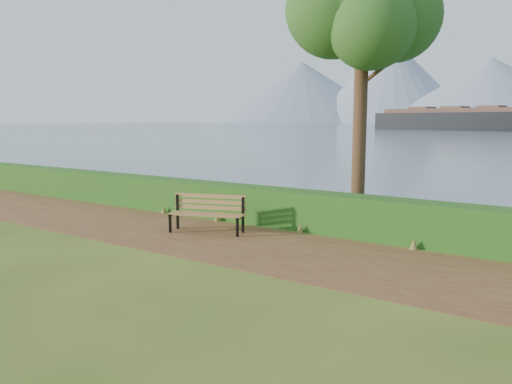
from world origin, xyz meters
The scene contains 6 objects.
ground centered at (0.00, 0.00, 0.00)m, with size 140.00×140.00×0.00m, color #3D5217.
path centered at (0.00, 0.30, 0.01)m, with size 40.00×3.40×0.01m, color #502C1B.
hedge centered at (0.00, 2.60, 0.50)m, with size 32.00×0.85×1.00m, color #1A4614.
bench centered at (-0.43, 0.83, 0.56)m, with size 2.00×1.16×0.97m.
tree centered at (2.25, 4.15, 5.97)m, with size 3.90×3.44×8.03m.
cargo_ship centered at (-10.80, 131.60, 3.00)m, with size 67.02×22.39×20.11m.
Camera 1 is at (7.68, -8.86, 2.87)m, focal length 35.00 mm.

